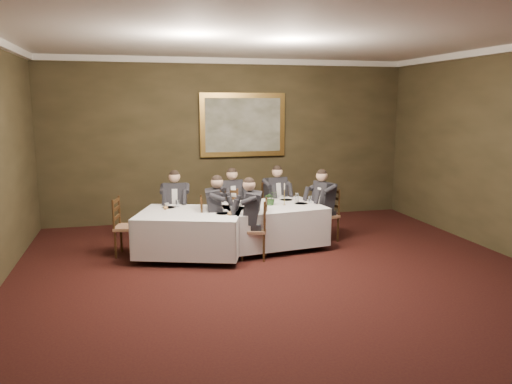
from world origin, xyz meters
name	(u,v)px	position (x,y,z in m)	size (l,w,h in m)	color
ground	(306,303)	(0.00, 0.00, 0.00)	(10.00, 10.00, 0.00)	black
ceiling	(311,22)	(0.00, 0.00, 3.50)	(8.00, 10.00, 0.10)	silver
back_wall	(231,141)	(0.00, 5.00, 1.75)	(8.00, 0.10, 3.50)	#2F2917
crown_molding	(311,27)	(0.00, 0.00, 3.44)	(8.00, 10.00, 0.12)	white
table_main	(271,222)	(0.26, 2.62, 0.45)	(1.90, 1.55, 0.67)	black
table_second	(191,231)	(-1.21, 2.39, 0.45)	(2.03, 1.77, 0.67)	black
chair_main_backleft	(230,223)	(-0.32, 3.44, 0.28)	(0.52, 0.50, 1.00)	#8F6749
diner_main_backleft	(231,211)	(-0.32, 3.43, 0.51)	(0.49, 0.55, 1.35)	black
chair_main_backright	(275,219)	(0.60, 3.56, 0.28)	(0.52, 0.51, 1.00)	#8F6749
diner_main_backright	(275,208)	(0.60, 3.55, 0.51)	(0.49, 0.56, 1.35)	black
chair_main_endleft	(212,237)	(-0.83, 2.47, 0.28)	(0.47, 0.48, 1.00)	#8F6749
diner_main_endleft	(213,224)	(-0.82, 2.47, 0.51)	(0.52, 0.45, 1.35)	black
chair_main_endright	(325,226)	(1.35, 2.77, 0.28)	(0.52, 0.53, 1.00)	#8F6749
diner_main_endright	(324,214)	(1.34, 2.76, 0.51)	(0.57, 0.51, 1.35)	black
chair_sec_backleft	(176,227)	(-1.37, 3.36, 0.28)	(0.50, 0.48, 1.00)	#8F6749
diner_sec_backleft	(176,215)	(-1.37, 3.35, 0.51)	(0.46, 0.53, 1.35)	black
chair_sec_backright	(225,228)	(-0.50, 3.07, 0.28)	(0.59, 0.58, 1.00)	#8F6749
chair_sec_endright	(255,241)	(-0.18, 2.05, 0.28)	(0.54, 0.55, 1.00)	#8F6749
diner_sec_endright	(254,228)	(-0.19, 2.05, 0.51)	(0.58, 0.54, 1.35)	black
chair_sec_endleft	(128,239)	(-2.24, 2.73, 0.28)	(0.51, 0.53, 1.00)	#8F6749
centerpiece	(271,198)	(0.26, 2.65, 0.90)	(0.24, 0.21, 0.26)	#2D5926
candlestick	(284,197)	(0.50, 2.59, 0.91)	(0.06, 0.06, 0.41)	gold
place_setting_table_main	(242,201)	(-0.20, 2.94, 0.80)	(0.33, 0.31, 0.14)	white
place_setting_table_second	(171,205)	(-1.48, 2.90, 0.80)	(0.33, 0.31, 0.14)	white
painting	(243,125)	(0.26, 4.94, 2.09)	(1.88, 0.09, 1.37)	gold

